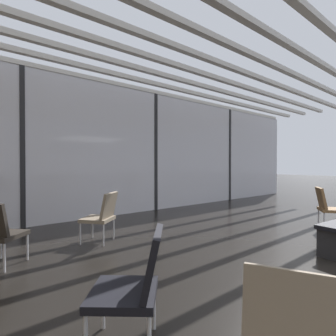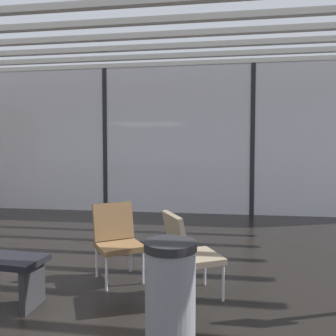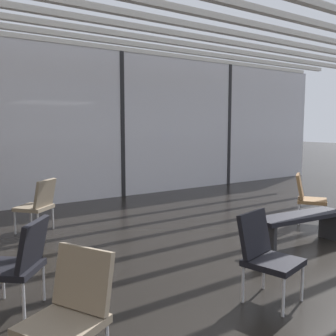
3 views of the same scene
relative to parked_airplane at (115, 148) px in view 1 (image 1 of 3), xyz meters
The scene contains 9 objects.
glass_curtain_wall 6.07m from the parked_airplane, 105.42° to the right, with size 14.00×0.08×3.47m, color silver.
window_mullion_0 7.77m from the parked_airplane, 131.20° to the right, with size 0.10×0.12×3.47m, color black.
window_mullion_1 6.07m from the parked_airplane, 105.42° to the right, with size 0.10×0.12×3.47m, color black.
window_mullion_2 6.15m from the parked_airplane, 72.05° to the right, with size 0.10×0.12×3.47m, color black.
ceiling_slats 9.37m from the parked_airplane, 99.99° to the right, with size 13.72×6.72×0.10m.
parked_airplane is the anchor object (origin of this frame).
lounge_chair_1 11.74m from the parked_airplane, 115.95° to the right, with size 0.71×0.70×0.87m.
lounge_chair_2 9.09m from the parked_airplane, 118.07° to the right, with size 0.71×0.71×0.87m.
lounge_chair_4 10.11m from the parked_airplane, 90.45° to the right, with size 0.69×0.70×0.87m.
Camera 1 is at (-4.45, -1.03, 1.35)m, focal length 27.27 mm.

